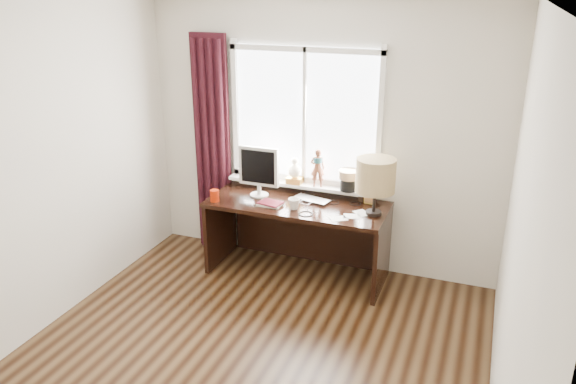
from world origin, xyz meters
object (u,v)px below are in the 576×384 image
at_px(mug, 294,203).
at_px(desk, 301,223).
at_px(table_lamp, 376,176).
at_px(monitor, 259,169).
at_px(laptop, 312,200).
at_px(red_cup, 215,196).

height_order(mug, desk, mug).
bearing_deg(table_lamp, monitor, 176.71).
distance_m(laptop, table_lamp, 0.71).
bearing_deg(monitor, laptop, 4.73).
xyz_separation_m(mug, monitor, (-0.43, 0.20, 0.22)).
distance_m(desk, table_lamp, 0.96).
bearing_deg(monitor, table_lamp, -3.29).
xyz_separation_m(desk, table_lamp, (0.73, -0.11, 0.61)).
distance_m(mug, desk, 0.39).
relative_size(red_cup, table_lamp, 0.21).
bearing_deg(table_lamp, laptop, 169.88).
relative_size(laptop, mug, 3.22).
relative_size(laptop, table_lamp, 0.67).
xyz_separation_m(monitor, table_lamp, (1.14, -0.07, 0.09)).
bearing_deg(mug, red_cup, -173.96).
height_order(red_cup, desk, red_cup).
bearing_deg(red_cup, desk, 23.77).
bearing_deg(desk, mug, -84.87).
bearing_deg(mug, laptop, 68.56).
relative_size(red_cup, desk, 0.07).
relative_size(mug, desk, 0.06).
xyz_separation_m(laptop, desk, (-0.12, 0.01, -0.26)).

